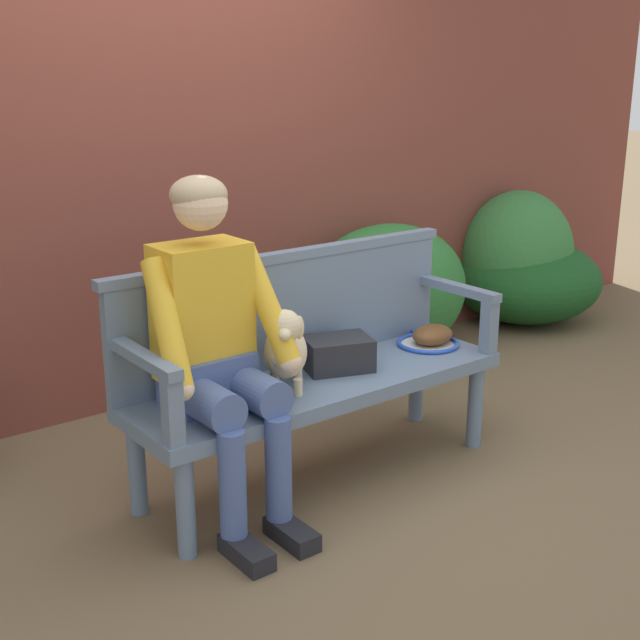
# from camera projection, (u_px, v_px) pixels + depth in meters

# --- Properties ---
(ground_plane) EXTENTS (40.00, 40.00, 0.00)m
(ground_plane) POSITION_uv_depth(u_px,v_px,m) (320.00, 476.00, 3.62)
(ground_plane) COLOR brown
(brick_garden_fence) EXTENTS (8.00, 0.30, 2.77)m
(brick_garden_fence) POSITION_uv_depth(u_px,v_px,m) (155.00, 131.00, 4.26)
(brick_garden_fence) COLOR brown
(brick_garden_fence) RESTS_ON ground
(hedge_bush_mid_right) EXTENTS (1.05, 0.99, 0.57)m
(hedge_bush_mid_right) POSITION_uv_depth(u_px,v_px,m) (527.00, 280.00, 5.79)
(hedge_bush_mid_right) COLOR #194C1E
(hedge_bush_mid_right) RESTS_ON ground
(hedge_bush_far_right) EXTENTS (0.80, 0.74, 0.91)m
(hedge_bush_far_right) POSITION_uv_depth(u_px,v_px,m) (517.00, 256.00, 5.74)
(hedge_bush_far_right) COLOR #337538
(hedge_bush_far_right) RESTS_ON ground
(hedge_bush_far_left) EXTENTS (1.12, 0.75, 0.82)m
(hedge_bush_far_left) POSITION_uv_depth(u_px,v_px,m) (386.00, 293.00, 4.97)
(hedge_bush_far_left) COLOR #286B2D
(hedge_bush_far_left) RESTS_ON ground
(garden_bench) EXTENTS (1.67, 0.51, 0.46)m
(garden_bench) POSITION_uv_depth(u_px,v_px,m) (320.00, 391.00, 3.50)
(garden_bench) COLOR slate
(garden_bench) RESTS_ON ground
(bench_backrest) EXTENTS (1.71, 0.06, 0.50)m
(bench_backrest) POSITION_uv_depth(u_px,v_px,m) (288.00, 307.00, 3.58)
(bench_backrest) COLOR slate
(bench_backrest) RESTS_ON garden_bench
(bench_armrest_left_end) EXTENTS (0.06, 0.51, 0.28)m
(bench_armrest_left_end) POSITION_uv_depth(u_px,v_px,m) (154.00, 379.00, 2.90)
(bench_armrest_left_end) COLOR slate
(bench_armrest_left_end) RESTS_ON garden_bench
(bench_armrest_right_end) EXTENTS (0.06, 0.51, 0.28)m
(bench_armrest_right_end) POSITION_uv_depth(u_px,v_px,m) (469.00, 304.00, 3.83)
(bench_armrest_right_end) COLOR slate
(bench_armrest_right_end) RESTS_ON garden_bench
(person_seated) EXTENTS (0.56, 0.65, 1.33)m
(person_seated) POSITION_uv_depth(u_px,v_px,m) (214.00, 339.00, 3.10)
(person_seated) COLOR black
(person_seated) RESTS_ON ground
(dog_on_bench) EXTENTS (0.29, 0.34, 0.36)m
(dog_on_bench) POSITION_uv_depth(u_px,v_px,m) (285.00, 348.00, 3.28)
(dog_on_bench) COLOR beige
(dog_on_bench) RESTS_ON garden_bench
(tennis_racket) EXTENTS (0.38, 0.58, 0.03)m
(tennis_racket) POSITION_uv_depth(u_px,v_px,m) (426.00, 341.00, 3.92)
(tennis_racket) COLOR blue
(tennis_racket) RESTS_ON garden_bench
(baseball_glove) EXTENTS (0.25, 0.21, 0.09)m
(baseball_glove) POSITION_uv_depth(u_px,v_px,m) (432.00, 335.00, 3.90)
(baseball_glove) COLOR brown
(baseball_glove) RESTS_ON garden_bench
(sports_bag) EXTENTS (0.33, 0.28, 0.14)m
(sports_bag) POSITION_uv_depth(u_px,v_px,m) (338.00, 354.00, 3.56)
(sports_bag) COLOR #232328
(sports_bag) RESTS_ON garden_bench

